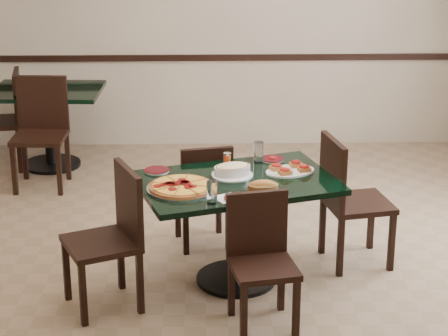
{
  "coord_description": "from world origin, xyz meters",
  "views": [
    {
      "loc": [
        -0.14,
        -5.74,
        2.81
      ],
      "look_at": [
        -0.01,
        0.0,
        0.73
      ],
      "focal_mm": 70.0,
      "sensor_mm": 36.0,
      "label": 1
    }
  ],
  "objects_px": {
    "chair_near": "(261,253)",
    "back_chair_near": "(41,125)",
    "chair_far": "(204,191)",
    "bruschetta_platter": "(290,169)",
    "back_chair_left": "(7,114)",
    "back_table": "(48,113)",
    "lasagna_casserole": "(232,170)",
    "chair_right": "(347,194)",
    "pepperoni_pizza": "(181,187)",
    "chair_left": "(114,230)",
    "main_table": "(236,205)",
    "bread_basket": "(263,187)"
  },
  "relations": [
    {
      "from": "back_chair_near",
      "to": "lasagna_casserole",
      "type": "relative_size",
      "value": 3.31
    },
    {
      "from": "main_table",
      "to": "back_table",
      "type": "xyz_separation_m",
      "value": [
        -1.67,
        2.41,
        -0.04
      ]
    },
    {
      "from": "chair_near",
      "to": "main_table",
      "type": "bearing_deg",
      "value": 92.5
    },
    {
      "from": "chair_right",
      "to": "chair_left",
      "type": "xyz_separation_m",
      "value": [
        -1.59,
        -0.57,
        -0.01
      ]
    },
    {
      "from": "main_table",
      "to": "chair_left",
      "type": "xyz_separation_m",
      "value": [
        -0.8,
        -0.31,
        -0.04
      ]
    },
    {
      "from": "back_table",
      "to": "chair_near",
      "type": "bearing_deg",
      "value": -55.64
    },
    {
      "from": "chair_far",
      "to": "chair_right",
      "type": "height_order",
      "value": "chair_right"
    },
    {
      "from": "bruschetta_platter",
      "to": "chair_near",
      "type": "bearing_deg",
      "value": -130.41
    },
    {
      "from": "back_chair_near",
      "to": "bread_basket",
      "type": "xyz_separation_m",
      "value": [
        1.82,
        -2.18,
        0.25
      ]
    },
    {
      "from": "chair_near",
      "to": "chair_right",
      "type": "xyz_separation_m",
      "value": [
        0.66,
        0.8,
        0.07
      ]
    },
    {
      "from": "main_table",
      "to": "back_chair_near",
      "type": "bearing_deg",
      "value": 112.54
    },
    {
      "from": "chair_far",
      "to": "back_chair_left",
      "type": "distance_m",
      "value": 2.6
    },
    {
      "from": "chair_left",
      "to": "bruschetta_platter",
      "type": "height_order",
      "value": "chair_left"
    },
    {
      "from": "chair_right",
      "to": "pepperoni_pizza",
      "type": "bearing_deg",
      "value": 98.52
    },
    {
      "from": "bread_basket",
      "to": "pepperoni_pizza",
      "type": "bearing_deg",
      "value": 170.62
    },
    {
      "from": "back_table",
      "to": "bread_basket",
      "type": "xyz_separation_m",
      "value": [
        1.83,
        -2.65,
        0.26
      ]
    },
    {
      "from": "back_table",
      "to": "lasagna_casserole",
      "type": "distance_m",
      "value": 2.87
    },
    {
      "from": "chair_near",
      "to": "lasagna_casserole",
      "type": "bearing_deg",
      "value": 93.12
    },
    {
      "from": "chair_left",
      "to": "back_chair_near",
      "type": "bearing_deg",
      "value": 176.83
    },
    {
      "from": "chair_left",
      "to": "bread_basket",
      "type": "distance_m",
      "value": 1.0
    },
    {
      "from": "chair_near",
      "to": "back_chair_near",
      "type": "height_order",
      "value": "back_chair_near"
    },
    {
      "from": "bruschetta_platter",
      "to": "chair_left",
      "type": "bearing_deg",
      "value": -179.99
    },
    {
      "from": "pepperoni_pizza",
      "to": "bruschetta_platter",
      "type": "height_order",
      "value": "bruschetta_platter"
    },
    {
      "from": "lasagna_casserole",
      "to": "bruschetta_platter",
      "type": "height_order",
      "value": "lasagna_casserole"
    },
    {
      "from": "back_chair_left",
      "to": "main_table",
      "type": "bearing_deg",
      "value": 32.34
    },
    {
      "from": "lasagna_casserole",
      "to": "bruschetta_platter",
      "type": "relative_size",
      "value": 0.71
    },
    {
      "from": "back_table",
      "to": "bruschetta_platter",
      "type": "height_order",
      "value": "bruschetta_platter"
    },
    {
      "from": "main_table",
      "to": "bread_basket",
      "type": "xyz_separation_m",
      "value": [
        0.16,
        -0.24,
        0.22
      ]
    },
    {
      "from": "chair_far",
      "to": "chair_left",
      "type": "height_order",
      "value": "chair_left"
    },
    {
      "from": "back_table",
      "to": "back_chair_near",
      "type": "xyz_separation_m",
      "value": [
        0.02,
        -0.47,
        0.02
      ]
    },
    {
      "from": "bread_basket",
      "to": "chair_far",
      "type": "bearing_deg",
      "value": 114.54
    },
    {
      "from": "chair_far",
      "to": "back_chair_near",
      "type": "relative_size",
      "value": 0.85
    },
    {
      "from": "back_table",
      "to": "lasagna_casserole",
      "type": "xyz_separation_m",
      "value": [
        1.64,
        -2.33,
        0.27
      ]
    },
    {
      "from": "chair_near",
      "to": "chair_left",
      "type": "xyz_separation_m",
      "value": [
        -0.93,
        0.23,
        0.06
      ]
    },
    {
      "from": "chair_near",
      "to": "back_chair_near",
      "type": "distance_m",
      "value": 3.06
    },
    {
      "from": "back_chair_left",
      "to": "chair_far",
      "type": "bearing_deg",
      "value": 36.69
    },
    {
      "from": "main_table",
      "to": "back_chair_near",
      "type": "xyz_separation_m",
      "value": [
        -1.66,
        1.94,
        -0.02
      ]
    },
    {
      "from": "chair_far",
      "to": "back_chair_left",
      "type": "xyz_separation_m",
      "value": [
        -1.84,
        1.84,
        0.06
      ]
    },
    {
      "from": "chair_left",
      "to": "main_table",
      "type": "bearing_deg",
      "value": 86.94
    },
    {
      "from": "main_table",
      "to": "pepperoni_pizza",
      "type": "relative_size",
      "value": 3.26
    },
    {
      "from": "chair_far",
      "to": "pepperoni_pizza",
      "type": "distance_m",
      "value": 0.8
    },
    {
      "from": "chair_right",
      "to": "chair_left",
      "type": "distance_m",
      "value": 1.69
    },
    {
      "from": "main_table",
      "to": "bread_basket",
      "type": "height_order",
      "value": "bread_basket"
    },
    {
      "from": "chair_right",
      "to": "back_chair_near",
      "type": "distance_m",
      "value": 2.97
    },
    {
      "from": "chair_left",
      "to": "chair_far",
      "type": "bearing_deg",
      "value": 121.83
    },
    {
      "from": "chair_near",
      "to": "bruschetta_platter",
      "type": "height_order",
      "value": "chair_near"
    },
    {
      "from": "back_chair_near",
      "to": "back_chair_left",
      "type": "relative_size",
      "value": 1.05
    },
    {
      "from": "main_table",
      "to": "back_chair_near",
      "type": "distance_m",
      "value": 2.55
    },
    {
      "from": "chair_near",
      "to": "bruschetta_platter",
      "type": "bearing_deg",
      "value": 59.16
    },
    {
      "from": "chair_near",
      "to": "chair_left",
      "type": "bearing_deg",
      "value": 154.88
    }
  ]
}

